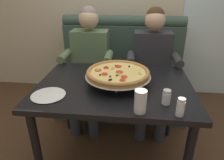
# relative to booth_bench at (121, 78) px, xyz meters

# --- Properties ---
(ground_plane) EXTENTS (16.00, 16.00, 0.00)m
(ground_plane) POSITION_rel_booth_bench_xyz_m (0.00, -0.91, -0.40)
(ground_plane) COLOR #4C3321
(booth_bench) EXTENTS (1.53, 0.78, 1.13)m
(booth_bench) POSITION_rel_booth_bench_xyz_m (0.00, 0.00, 0.00)
(booth_bench) COLOR #384C42
(booth_bench) RESTS_ON ground_plane
(dining_table) EXTENTS (1.21, 0.88, 0.76)m
(dining_table) POSITION_rel_booth_bench_xyz_m (0.00, -0.91, 0.26)
(dining_table) COLOR black
(dining_table) RESTS_ON ground_plane
(diner_left) EXTENTS (0.54, 0.64, 1.27)m
(diner_left) POSITION_rel_booth_bench_xyz_m (-0.34, -0.27, 0.31)
(diner_left) COLOR #2D3342
(diner_left) RESTS_ON ground_plane
(diner_right) EXTENTS (0.54, 0.64, 1.27)m
(diner_right) POSITION_rel_booth_bench_xyz_m (0.34, -0.27, 0.31)
(diner_right) COLOR #2D3342
(diner_right) RESTS_ON ground_plane
(pizza) EXTENTS (0.51, 0.51, 0.13)m
(pizza) POSITION_rel_booth_bench_xyz_m (0.03, -0.91, 0.45)
(pizza) COLOR silver
(pizza) RESTS_ON dining_table
(shaker_pepper_flakes) EXTENTS (0.05, 0.05, 0.11)m
(shaker_pepper_flakes) POSITION_rel_booth_bench_xyz_m (0.43, -1.29, 0.41)
(shaker_pepper_flakes) COLOR white
(shaker_pepper_flakes) RESTS_ON dining_table
(shaker_oregano) EXTENTS (0.06, 0.06, 0.10)m
(shaker_oregano) POSITION_rel_booth_bench_xyz_m (0.36, -1.16, 0.40)
(shaker_oregano) COLOR white
(shaker_oregano) RESTS_ON dining_table
(plate_near_left) EXTENTS (0.24, 0.24, 0.02)m
(plate_near_left) POSITION_rel_booth_bench_xyz_m (-0.45, -1.14, 0.37)
(plate_near_left) COLOR white
(plate_near_left) RESTS_ON dining_table
(drinking_glass) EXTENTS (0.08, 0.08, 0.15)m
(drinking_glass) POSITION_rel_booth_bench_xyz_m (0.19, -1.28, 0.42)
(drinking_glass) COLOR silver
(drinking_glass) RESTS_ON dining_table
(patio_chair) EXTENTS (0.43, 0.43, 0.86)m
(patio_chair) POSITION_rel_booth_bench_xyz_m (1.10, 1.32, 0.13)
(patio_chair) COLOR black
(patio_chair) RESTS_ON ground_plane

